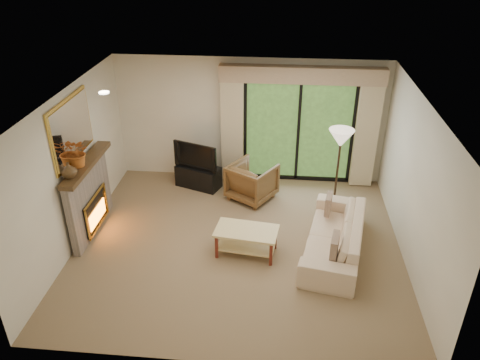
# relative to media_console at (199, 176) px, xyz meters

# --- Properties ---
(floor) EXTENTS (5.50, 5.50, 0.00)m
(floor) POSITION_rel_media_console_xyz_m (1.03, -1.95, -0.23)
(floor) COLOR #866D4D
(floor) RESTS_ON ground
(ceiling) EXTENTS (5.50, 5.50, 0.00)m
(ceiling) POSITION_rel_media_console_xyz_m (1.03, -1.95, 2.37)
(ceiling) COLOR silver
(ceiling) RESTS_ON ground
(wall_back) EXTENTS (5.00, 0.00, 5.00)m
(wall_back) POSITION_rel_media_console_xyz_m (1.03, 0.55, 1.07)
(wall_back) COLOR beige
(wall_back) RESTS_ON ground
(wall_front) EXTENTS (5.00, 0.00, 5.00)m
(wall_front) POSITION_rel_media_console_xyz_m (1.03, -4.45, 1.07)
(wall_front) COLOR beige
(wall_front) RESTS_ON ground
(wall_left) EXTENTS (0.00, 5.00, 5.00)m
(wall_left) POSITION_rel_media_console_xyz_m (-1.72, -1.95, 1.07)
(wall_left) COLOR beige
(wall_left) RESTS_ON ground
(wall_right) EXTENTS (0.00, 5.00, 5.00)m
(wall_right) POSITION_rel_media_console_xyz_m (3.78, -1.95, 1.07)
(wall_right) COLOR beige
(wall_right) RESTS_ON ground
(fireplace) EXTENTS (0.24, 1.70, 1.37)m
(fireplace) POSITION_rel_media_console_xyz_m (-1.60, -1.75, 0.46)
(fireplace) COLOR gray
(fireplace) RESTS_ON floor
(mirror) EXTENTS (0.07, 1.45, 1.02)m
(mirror) POSITION_rel_media_console_xyz_m (-1.69, -1.75, 1.72)
(mirror) COLOR gold
(mirror) RESTS_ON wall_left
(sliding_door) EXTENTS (2.26, 0.10, 2.16)m
(sliding_door) POSITION_rel_media_console_xyz_m (2.03, 0.50, 0.87)
(sliding_door) COLOR black
(sliding_door) RESTS_ON floor
(curtain_left) EXTENTS (0.45, 0.18, 2.35)m
(curtain_left) POSITION_rel_media_console_xyz_m (0.68, 0.39, 0.97)
(curtain_left) COLOR #C4B18A
(curtain_left) RESTS_ON floor
(curtain_right) EXTENTS (0.45, 0.18, 2.35)m
(curtain_right) POSITION_rel_media_console_xyz_m (3.38, 0.39, 0.97)
(curtain_right) COLOR #C4B18A
(curtain_right) RESTS_ON floor
(cornice) EXTENTS (3.20, 0.24, 0.32)m
(cornice) POSITION_rel_media_console_xyz_m (2.03, 0.41, 2.09)
(cornice) COLOR tan
(cornice) RESTS_ON wall_back
(media_console) EXTENTS (1.00, 0.70, 0.46)m
(media_console) POSITION_rel_media_console_xyz_m (0.00, 0.00, 0.00)
(media_console) COLOR black
(media_console) RESTS_ON floor
(tv) EXTENTS (0.95, 0.46, 0.56)m
(tv) POSITION_rel_media_console_xyz_m (0.00, 0.00, 0.51)
(tv) COLOR black
(tv) RESTS_ON media_console
(armchair) EXTENTS (1.11, 1.12, 0.75)m
(armchair) POSITION_rel_media_console_xyz_m (1.15, -0.37, 0.15)
(armchair) COLOR brown
(armchair) RESTS_ON floor
(sofa) EXTENTS (1.27, 2.34, 0.65)m
(sofa) POSITION_rel_media_console_xyz_m (2.63, -1.99, 0.10)
(sofa) COLOR beige
(sofa) RESTS_ON floor
(pillow_near) EXTENTS (0.18, 0.41, 0.40)m
(pillow_near) POSITION_rel_media_console_xyz_m (2.56, -2.63, 0.32)
(pillow_near) COLOR brown
(pillow_near) RESTS_ON sofa
(pillow_far) EXTENTS (0.16, 0.36, 0.35)m
(pillow_far) POSITION_rel_media_console_xyz_m (2.56, -1.35, 0.31)
(pillow_far) COLOR brown
(pillow_far) RESTS_ON sofa
(coffee_table) EXTENTS (1.09, 0.69, 0.46)m
(coffee_table) POSITION_rel_media_console_xyz_m (1.18, -2.17, 0.00)
(coffee_table) COLOR #E7C984
(coffee_table) RESTS_ON floor
(floor_lamp) EXTENTS (0.51, 0.51, 1.69)m
(floor_lamp) POSITION_rel_media_console_xyz_m (2.73, -0.74, 0.62)
(floor_lamp) COLOR beige
(floor_lamp) RESTS_ON floor
(vase) EXTENTS (0.29, 0.29, 0.26)m
(vase) POSITION_rel_media_console_xyz_m (-1.58, -2.30, 1.27)
(vase) COLOR #44301A
(vase) RESTS_ON fireplace
(branches) EXTENTS (0.53, 0.49, 0.50)m
(branches) POSITION_rel_media_console_xyz_m (-1.58, -1.92, 1.39)
(branches) COLOR #B2591E
(branches) RESTS_ON fireplace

